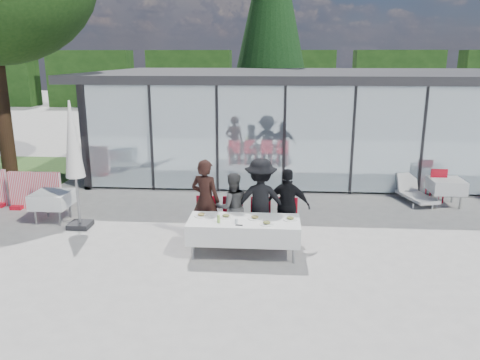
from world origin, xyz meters
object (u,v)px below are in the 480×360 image
Objects in this scene: diner_a at (205,200)px; diner_b at (232,207)px; diner_chair_c at (260,218)px; plate_d at (290,219)px; dining_table at (244,230)px; conifer_tree at (271,9)px; juice_bottle at (219,219)px; diner_c at (261,201)px; folded_eyeglasses at (239,225)px; spare_table_right at (446,186)px; diner_d at (288,206)px; plate_extra at (267,223)px; market_umbrella at (73,147)px; plate_a at (201,215)px; spare_chair_b at (437,184)px; diner_chair_a at (206,216)px; lounger at (414,192)px; diner_chair_d at (287,218)px; plate_c at (255,218)px; plate_b at (226,216)px; diner_chair_b at (232,217)px; spare_table_left at (52,200)px.

diner_a is 1.19× the size of diner_b.
diner_chair_c is 3.36× the size of plate_d.
conifer_tree is (0.34, 13.43, 5.45)m from dining_table.
dining_table is at bearing 22.14° from juice_bottle.
diner_c is 13.28× the size of folded_eyeglasses.
diner_d is at bearing -146.17° from spare_table_right.
conifer_tree is at bearing 89.88° from diner_chair_c.
market_umbrella is (-4.46, 1.51, 1.16)m from plate_extra.
diner_chair_c reaches higher than plate_a.
diner_a reaches higher than juice_bottle.
diner_a is at bearing -0.53° from diner_c.
spare_chair_b is at bearing 16.36° from market_umbrella.
spare_table_right is (5.32, 3.99, -0.20)m from folded_eyeglasses.
plate_d is (1.82, -0.67, 0.24)m from diner_chair_a.
folded_eyeglasses is 0.14× the size of spare_chair_b.
diner_chair_c is at bearing 165.09° from diner_b.
plate_a is (-1.21, -0.59, 0.24)m from diner_chair_c.
plate_a is at bearing 177.40° from plate_d.
lounger is at bearing -130.07° from diner_d.
diner_chair_d is 0.98m from plate_c.
plate_d is 0.20× the size of lounger.
diner_chair_d reaches higher than plate_d.
diner_d reaches higher than diner_b.
plate_b is 2.07× the size of folded_eyeglasses.
diner_d is at bearing 48.00° from folded_eyeglasses.
plate_a is 0.54m from juice_bottle.
lounger is at bearing 39.91° from juice_bottle.
diner_chair_a is at bearing 89.44° from plate_a.
diner_b is 0.83m from plate_a.
diner_b is at bearing 128.27° from plate_extra.
diner_b reaches higher than diner_chair_b.
diner_d reaches higher than juice_bottle.
plate_a is 14.31m from conifer_tree.
diner_chair_c is at bearing 42.22° from plate_b.
diner_c is at bearing 41.87° from plate_b.
plate_c is (0.59, -0.04, 0.00)m from plate_b.
juice_bottle is at bearing -143.40° from spare_chair_b.
plate_c is 4.53m from market_umbrella.
plate_extra is (0.25, -0.31, 0.00)m from plate_c.
plate_b is 0.03× the size of conifer_tree.
plate_c is 0.51m from folded_eyeglasses.
diner_c is 1.15m from folded_eyeglasses.
diner_b reaches higher than plate_d.
lounger is at bearing 14.02° from spare_table_left.
diner_b is 1.57× the size of spare_chair_b.
diner_a reaches higher than plate_d.
diner_a is (-0.89, 0.74, 0.37)m from dining_table.
diner_chair_d is at bearing 93.17° from plate_d.
diner_b is 5.30× the size of plate_c.
plate_c is at bearing -17.36° from spare_table_left.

